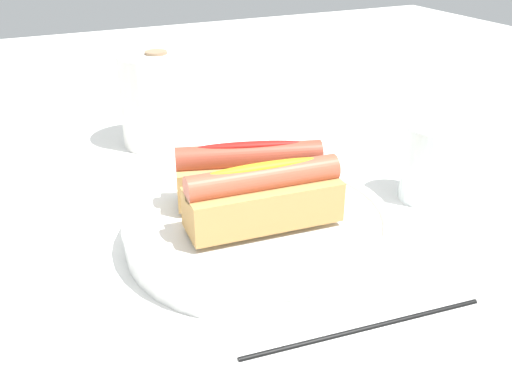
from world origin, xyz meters
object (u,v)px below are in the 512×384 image
hotdog_back (249,174)px  paper_towel_roll (159,100)px  chopstick_near (365,327)px  water_glass (431,167)px  serving_bowl (256,224)px  hotdog_front (263,197)px

hotdog_back → paper_towel_roll: bearing=92.2°
chopstick_near → paper_towel_roll: bearing=99.0°
water_glass → chopstick_near: (-0.21, -0.17, -0.04)m
serving_bowl → paper_towel_roll: 0.31m
serving_bowl → hotdog_front: bearing=-100.5°
hotdog_front → chopstick_near: (0.03, -0.14, -0.06)m
serving_bowl → hotdog_front: (-0.01, -0.03, 0.04)m
paper_towel_roll → chopstick_near: size_ratio=0.61×
hotdog_back → water_glass: hotdog_back is taller
serving_bowl → hotdog_back: (0.01, 0.03, 0.04)m
serving_bowl → paper_towel_roll: paper_towel_roll is taller
serving_bowl → hotdog_front: size_ratio=1.78×
water_glass → paper_towel_roll: size_ratio=0.67×
water_glass → paper_towel_roll: paper_towel_roll is taller
serving_bowl → water_glass: (0.23, 0.00, 0.02)m
hotdog_front → paper_towel_roll: (-0.00, 0.34, 0.00)m
paper_towel_roll → chopstick_near: 0.48m
paper_towel_roll → chopstick_near: bearing=-86.9°
serving_bowl → chopstick_near: (0.02, -0.17, -0.02)m
water_glass → paper_towel_roll: bearing=126.9°
hotdog_back → chopstick_near: 0.20m
water_glass → paper_towel_roll: (-0.23, 0.31, 0.03)m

